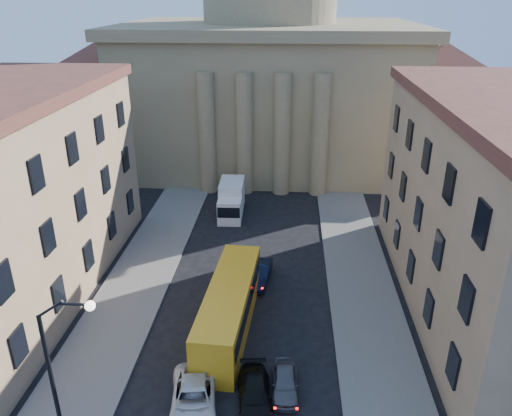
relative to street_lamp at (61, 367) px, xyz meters
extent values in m
cube|color=#625F59|center=(-1.53, 10.00, -5.21)|extent=(5.00, 60.00, 0.15)
cube|color=#625F59|center=(15.47, 10.00, -5.21)|extent=(5.00, 60.00, 0.15)
cube|color=#7D6C4C|center=(6.97, 48.00, 2.71)|extent=(34.00, 26.00, 16.00)
cube|color=#7D6C4C|center=(6.97, 48.00, 11.11)|extent=(35.50, 27.50, 1.20)
cube|color=#7D6C4C|center=(-14.03, 46.00, 0.21)|extent=(13.00, 13.00, 11.00)
cone|color=#4F2A21|center=(-14.03, 46.00, 7.71)|extent=(26.02, 26.02, 4.00)
cube|color=#7D6C4C|center=(27.97, 46.00, 0.21)|extent=(13.00, 13.00, 11.00)
cone|color=#4F2A21|center=(27.97, 46.00, 7.71)|extent=(26.02, 26.02, 4.00)
cylinder|color=#7D6C4C|center=(0.97, 34.80, 1.21)|extent=(1.80, 1.80, 13.00)
cylinder|color=#7D6C4C|center=(4.97, 34.80, 1.21)|extent=(1.80, 1.80, 13.00)
cylinder|color=#7D6C4C|center=(8.97, 34.80, 1.21)|extent=(1.80, 1.80, 13.00)
cylinder|color=#7D6C4C|center=(12.97, 34.80, 1.21)|extent=(1.80, 1.80, 13.00)
cube|color=tan|center=(-10.03, 14.00, 1.71)|extent=(11.00, 26.00, 14.00)
cube|color=tan|center=(23.97, 14.00, 1.71)|extent=(11.00, 26.00, 14.00)
cylinder|color=black|center=(-0.53, 0.00, -1.29)|extent=(0.20, 0.20, 8.00)
cylinder|color=black|center=(0.02, 0.00, 3.06)|extent=(1.30, 0.12, 0.96)
cylinder|color=black|center=(1.02, 0.00, 3.36)|extent=(1.30, 0.12, 0.12)
sphere|color=white|center=(1.77, 0.00, 3.31)|extent=(0.44, 0.44, 0.44)
imported|color=silver|center=(5.09, 3.19, -4.56)|extent=(3.09, 5.48, 1.44)
imported|color=black|center=(8.28, 3.79, -4.65)|extent=(2.28, 4.55, 1.27)
imported|color=#4F5055|center=(9.89, 4.84, -4.67)|extent=(1.58, 3.66, 1.23)
imported|color=black|center=(7.77, 16.15, -4.60)|extent=(1.90, 4.27, 1.36)
cube|color=gold|center=(6.17, 10.23, -3.69)|extent=(3.30, 11.50, 3.20)
cube|color=black|center=(6.17, 10.23, -3.17)|extent=(3.32, 10.88, 1.14)
cylinder|color=black|center=(4.88, 6.17, -4.77)|extent=(0.37, 1.05, 1.03)
cylinder|color=black|center=(6.94, 6.04, -4.77)|extent=(0.37, 1.05, 1.03)
cylinder|color=black|center=(5.40, 14.42, -4.77)|extent=(0.37, 1.05, 1.03)
cylinder|color=black|center=(7.46, 14.29, -4.77)|extent=(0.37, 1.05, 1.03)
cube|color=silver|center=(4.23, 26.79, -4.13)|extent=(2.28, 2.38, 2.31)
cube|color=black|center=(4.26, 25.68, -3.84)|extent=(2.12, 0.18, 1.06)
cube|color=silver|center=(4.16, 29.39, -3.60)|extent=(2.43, 4.12, 2.99)
cylinder|color=black|center=(3.28, 26.37, -4.85)|extent=(0.29, 0.88, 0.87)
cylinder|color=black|center=(5.21, 26.43, -4.85)|extent=(0.29, 0.88, 0.87)
cylinder|color=black|center=(3.17, 30.23, -4.85)|extent=(0.29, 0.88, 0.87)
cylinder|color=black|center=(5.10, 30.28, -4.85)|extent=(0.29, 0.88, 0.87)
camera|label=1|loc=(9.77, -16.67, 15.18)|focal=35.00mm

